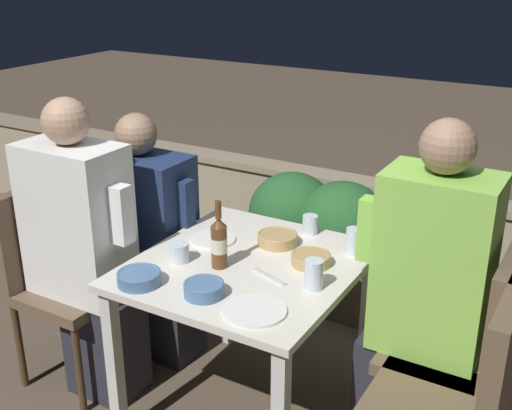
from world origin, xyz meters
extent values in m
plane|color=brown|center=(0.00, 0.00, 0.00)|extent=(16.00, 16.00, 0.00)
cube|color=gray|center=(0.00, 1.36, 0.30)|extent=(9.00, 0.14, 0.59)
cube|color=gray|center=(0.00, 1.36, 0.61)|extent=(9.00, 0.18, 0.04)
cube|color=silver|center=(0.00, 0.00, 0.69)|extent=(0.83, 0.90, 0.03)
cube|color=silver|center=(-0.37, -0.40, 0.34)|extent=(0.05, 0.05, 0.68)
cube|color=silver|center=(-0.37, 0.40, 0.34)|extent=(0.05, 0.05, 0.68)
cube|color=silver|center=(0.37, 0.40, 0.34)|extent=(0.05, 0.05, 0.68)
cube|color=brown|center=(-0.01, 1.01, 0.14)|extent=(1.10, 0.36, 0.28)
ellipsoid|color=#235628|center=(-0.31, 1.01, 0.49)|extent=(0.49, 0.47, 0.47)
ellipsoid|color=#235628|center=(-0.01, 1.01, 0.49)|extent=(0.49, 0.47, 0.47)
ellipsoid|color=#235628|center=(0.29, 1.01, 0.49)|extent=(0.49, 0.47, 0.47)
cube|color=brown|center=(-0.79, -0.19, 0.45)|extent=(0.42, 0.42, 0.05)
cube|color=brown|center=(-0.97, -0.19, 0.69)|extent=(0.06, 0.42, 0.43)
cylinder|color=#47321E|center=(-0.97, -0.37, 0.21)|extent=(0.03, 0.03, 0.42)
cylinder|color=#47321E|center=(-0.60, -0.37, 0.21)|extent=(0.03, 0.03, 0.42)
cylinder|color=#47321E|center=(-0.97, -0.01, 0.21)|extent=(0.03, 0.03, 0.42)
cylinder|color=#47321E|center=(-0.60, -0.01, 0.21)|extent=(0.03, 0.03, 0.42)
cube|color=#282833|center=(-0.62, -0.19, 0.24)|extent=(0.30, 0.23, 0.47)
cube|color=white|center=(-0.72, -0.19, 0.80)|extent=(0.43, 0.26, 0.66)
cube|color=white|center=(-0.47, -0.19, 0.88)|extent=(0.07, 0.07, 0.24)
sphere|color=tan|center=(-0.72, -0.19, 1.23)|extent=(0.19, 0.19, 0.19)
cube|color=brown|center=(-0.75, 0.18, 0.45)|extent=(0.42, 0.42, 0.05)
cube|color=brown|center=(-0.94, 0.18, 0.69)|extent=(0.06, 0.42, 0.43)
cylinder|color=#47321E|center=(-0.93, 0.00, 0.21)|extent=(0.03, 0.03, 0.42)
cylinder|color=#47321E|center=(-0.57, 0.00, 0.21)|extent=(0.03, 0.03, 0.42)
cylinder|color=#47321E|center=(-0.93, 0.36, 0.21)|extent=(0.03, 0.03, 0.42)
cylinder|color=#47321E|center=(-0.57, 0.36, 0.21)|extent=(0.03, 0.03, 0.42)
cube|color=#282833|center=(-0.58, 0.18, 0.24)|extent=(0.33, 0.23, 0.47)
cube|color=navy|center=(-0.68, 0.18, 0.74)|extent=(0.48, 0.26, 0.52)
cube|color=navy|center=(-0.43, 0.18, 0.80)|extent=(0.07, 0.07, 0.24)
sphere|color=#99755B|center=(-0.68, 0.18, 1.09)|extent=(0.19, 0.19, 0.19)
cube|color=brown|center=(0.80, -0.15, 0.45)|extent=(0.42, 0.42, 0.05)
cube|color=brown|center=(0.99, -0.15, 0.69)|extent=(0.06, 0.42, 0.43)
cube|color=brown|center=(0.76, 0.14, 0.45)|extent=(0.42, 0.42, 0.05)
cube|color=brown|center=(0.94, 0.14, 0.69)|extent=(0.06, 0.42, 0.43)
cylinder|color=#47321E|center=(0.58, 0.32, 0.21)|extent=(0.03, 0.03, 0.42)
cylinder|color=#47321E|center=(0.94, 0.32, 0.21)|extent=(0.03, 0.03, 0.42)
cube|color=#282833|center=(0.59, 0.14, 0.24)|extent=(0.27, 0.23, 0.47)
cube|color=#8CCC4C|center=(0.69, 0.14, 0.81)|extent=(0.39, 0.26, 0.68)
cube|color=#8CCC4C|center=(0.44, 0.14, 0.89)|extent=(0.07, 0.07, 0.24)
sphere|color=#99755B|center=(0.69, 0.14, 1.25)|extent=(0.19, 0.19, 0.19)
cylinder|color=brown|center=(-0.08, -0.08, 0.79)|extent=(0.06, 0.06, 0.17)
cylinder|color=beige|center=(-0.08, -0.08, 0.80)|extent=(0.06, 0.06, 0.06)
cone|color=brown|center=(-0.08, -0.08, 0.89)|extent=(0.06, 0.06, 0.03)
cylinder|color=brown|center=(-0.08, -0.08, 0.95)|extent=(0.02, 0.02, 0.07)
cylinder|color=white|center=(-0.23, 0.11, 0.71)|extent=(0.19, 0.19, 0.01)
cylinder|color=white|center=(0.21, -0.31, 0.71)|extent=(0.22, 0.22, 0.01)
cylinder|color=tan|center=(0.02, 0.21, 0.73)|extent=(0.17, 0.17, 0.05)
torus|color=tan|center=(0.02, 0.21, 0.75)|extent=(0.17, 0.17, 0.01)
cylinder|color=#4C709E|center=(0.00, -0.30, 0.73)|extent=(0.14, 0.14, 0.05)
torus|color=#4C709E|center=(0.00, -0.30, 0.75)|extent=(0.14, 0.14, 0.01)
cylinder|color=tan|center=(0.22, 0.11, 0.73)|extent=(0.15, 0.15, 0.04)
torus|color=tan|center=(0.22, 0.11, 0.75)|extent=(0.15, 0.15, 0.01)
cylinder|color=#4C709E|center=(-0.25, -0.35, 0.73)|extent=(0.16, 0.16, 0.05)
torus|color=#4C709E|center=(-0.25, -0.35, 0.75)|extent=(0.16, 0.16, 0.01)
cylinder|color=silver|center=(0.31, -0.06, 0.76)|extent=(0.07, 0.07, 0.11)
cylinder|color=silver|center=(0.33, 0.28, 0.76)|extent=(0.06, 0.06, 0.11)
cylinder|color=silver|center=(-0.24, -0.12, 0.75)|extent=(0.08, 0.08, 0.08)
cylinder|color=silver|center=(0.09, 0.38, 0.75)|extent=(0.07, 0.07, 0.08)
cube|color=silver|center=(0.14, -0.07, 0.71)|extent=(0.17, 0.07, 0.01)
camera|label=1|loc=(1.16, -1.93, 1.84)|focal=45.00mm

